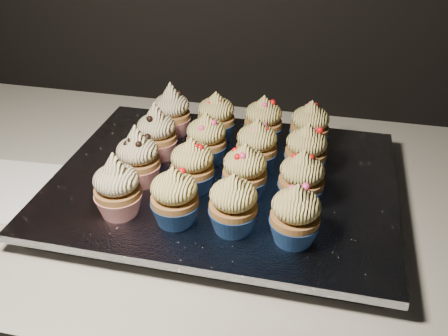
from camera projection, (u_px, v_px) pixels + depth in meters
The scene contains 20 objects.
worktop at pixel (215, 199), 0.79m from camera, with size 2.44×0.64×0.04m, color beige.
napkin at pixel (4, 190), 0.77m from camera, with size 0.16×0.16×0.00m, color white.
baking_tray at pixel (224, 190), 0.76m from camera, with size 0.46×0.35×0.02m, color black.
foil_lining at pixel (224, 180), 0.75m from camera, with size 0.50×0.39×0.01m, color silver.
cupcake_0 at pixel (117, 188), 0.65m from camera, with size 0.06×0.06×0.10m.
cupcake_1 at pixel (175, 197), 0.64m from camera, with size 0.06×0.06×0.08m.
cupcake_2 at pixel (233, 205), 0.62m from camera, with size 0.06×0.06×0.08m.
cupcake_3 at pixel (295, 216), 0.60m from camera, with size 0.06×0.06×0.08m.
cupcake_4 at pixel (138, 158), 0.71m from camera, with size 0.06×0.06×0.10m.
cupcake_5 at pixel (192, 166), 0.70m from camera, with size 0.06×0.06×0.08m.
cupcake_6 at pixel (245, 172), 0.69m from camera, with size 0.06×0.06×0.08m.
cupcake_7 at pixel (301, 180), 0.67m from camera, with size 0.06×0.06×0.08m.
cupcake_8 at pixel (157, 134), 0.78m from camera, with size 0.06×0.06×0.10m.
cupcake_9 at pixel (206, 140), 0.76m from camera, with size 0.06×0.06×0.08m.
cupcake_10 at pixel (257, 146), 0.75m from camera, with size 0.06×0.06×0.08m.
cupcake_11 at pixel (306, 151), 0.74m from camera, with size 0.06×0.06×0.08m.
cupcake_12 at pixel (172, 112), 0.84m from camera, with size 0.06×0.06×0.10m.
cupcake_13 at pixel (216, 118), 0.83m from camera, with size 0.06×0.06×0.08m.
cupcake_14 at pixel (263, 122), 0.82m from camera, with size 0.06×0.06×0.08m.
cupcake_15 at pixel (310, 127), 0.80m from camera, with size 0.06×0.06×0.08m.
Camera 1 is at (0.16, 1.08, 1.34)m, focal length 40.00 mm.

